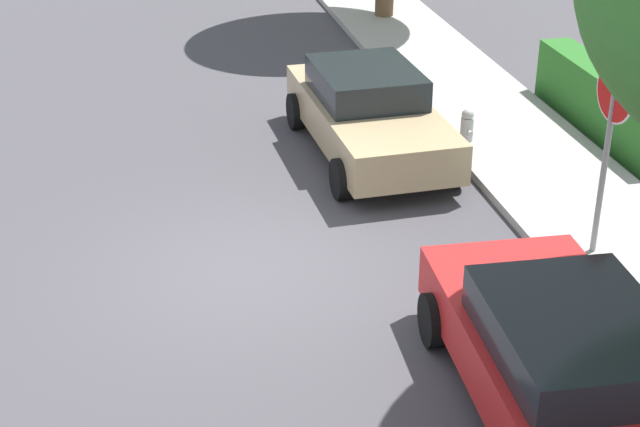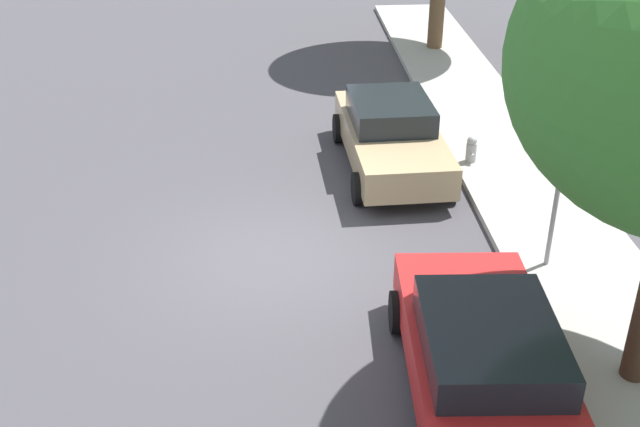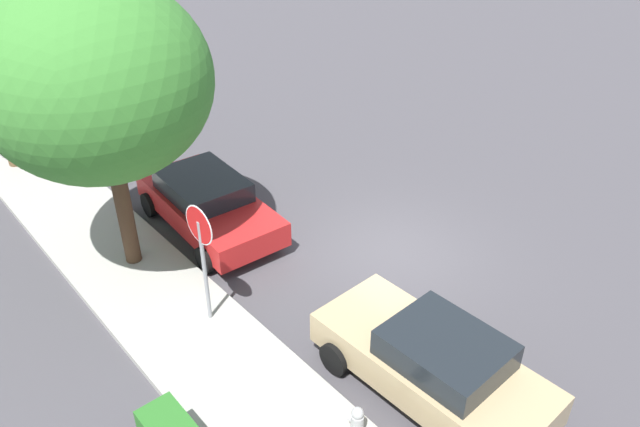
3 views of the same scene
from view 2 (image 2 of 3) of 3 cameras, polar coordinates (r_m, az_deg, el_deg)
name	(u,v)px [view 2 (image 2 of 3)]	position (r m, az deg, el deg)	size (l,w,h in m)	color
ground_plane	(269,258)	(13.81, -3.62, -3.20)	(60.00, 60.00, 0.00)	#423F44
sidewalk_curb	(562,244)	(14.69, 16.85, -2.07)	(32.00, 2.40, 0.14)	#9E9B93
stop_sign	(562,167)	(13.07, 16.81, 3.21)	(0.81, 0.08, 2.79)	gray
parked_car_red	(484,357)	(10.71, 11.60, -9.97)	(4.49, 2.30, 1.38)	red
parked_car_tan	(391,135)	(16.71, 5.08, 5.60)	(4.41, 2.16, 1.44)	tan
fire_hydrant	(471,152)	(17.07, 10.70, 4.34)	(0.30, 0.22, 0.72)	#A5A5A8
front_yard_hedge	(590,137)	(17.94, 18.64, 5.16)	(4.26, 0.62, 1.09)	#286623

